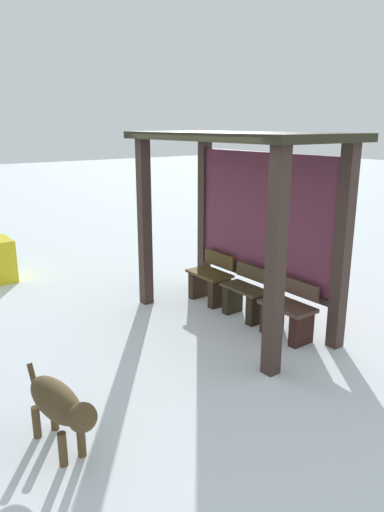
{
  "coord_description": "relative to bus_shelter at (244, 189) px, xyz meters",
  "views": [
    {
      "loc": [
        4.54,
        -3.97,
        2.61
      ],
      "look_at": [
        -0.11,
        -0.57,
        1.01
      ],
      "focal_mm": 33.06,
      "sensor_mm": 36.0,
      "label": 1
    }
  ],
  "objects": [
    {
      "name": "bench_right_inside",
      "position": [
        0.79,
        0.08,
        -1.51
      ],
      "size": [
        0.69,
        0.39,
        0.73
      ],
      "color": "#4E362A",
      "rests_on": "ground"
    },
    {
      "name": "bus_shelter",
      "position": [
        0.0,
        0.0,
        0.0
      ],
      "size": [
        3.0,
        1.48,
        2.53
      ],
      "color": "#392922",
      "rests_on": "ground"
    },
    {
      "name": "ground_plane",
      "position": [
        0.0,
        -0.19,
        -1.81
      ],
      "size": [
        60.0,
        60.0,
        0.0
      ],
      "primitive_type": "plane",
      "color": "white"
    },
    {
      "name": "bench_left_inside",
      "position": [
        -0.79,
        0.08,
        -1.51
      ],
      "size": [
        0.69,
        0.41,
        0.75
      ],
      "color": "#4F3B1B",
      "rests_on": "ground"
    },
    {
      "name": "bench_center_inside",
      "position": [
        0.0,
        0.08,
        -1.51
      ],
      "size": [
        0.69,
        0.34,
        0.73
      ],
      "color": "#423521",
      "rests_on": "ground"
    },
    {
      "name": "dog",
      "position": [
        1.19,
        -3.05,
        -1.38
      ],
      "size": [
        1.05,
        0.35,
        0.61
      ],
      "color": "#503D23",
      "rests_on": "ground"
    }
  ]
}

